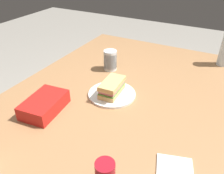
# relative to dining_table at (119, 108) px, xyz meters

# --- Properties ---
(dining_table) EXTENTS (1.69, 1.18, 0.75)m
(dining_table) POSITION_rel_dining_table_xyz_m (0.00, 0.00, 0.00)
(dining_table) COLOR #9E7047
(dining_table) RESTS_ON ground_plane
(paper_plate) EXTENTS (0.26, 0.26, 0.01)m
(paper_plate) POSITION_rel_dining_table_xyz_m (-0.00, -0.04, 0.08)
(paper_plate) COLOR white
(paper_plate) RESTS_ON dining_table
(sandwich) EXTENTS (0.19, 0.11, 0.08)m
(sandwich) POSITION_rel_dining_table_xyz_m (0.00, -0.04, 0.13)
(sandwich) COLOR #DBB26B
(sandwich) RESTS_ON paper_plate
(chip_bag) EXTENTS (0.24, 0.17, 0.07)m
(chip_bag) POSITION_rel_dining_table_xyz_m (0.27, -0.27, 0.11)
(chip_bag) COLOR red
(chip_bag) RESTS_ON dining_table
(plastic_cup_stack) EXTENTS (0.08, 0.08, 0.13)m
(plastic_cup_stack) POSITION_rel_dining_table_xyz_m (-0.26, -0.19, 0.14)
(plastic_cup_stack) COLOR silver
(plastic_cup_stack) RESTS_ON dining_table
(paper_napkin) EXTENTS (0.16, 0.16, 0.01)m
(paper_napkin) POSITION_rel_dining_table_xyz_m (0.33, 0.39, 0.08)
(paper_napkin) COLOR white
(paper_napkin) RESTS_ON dining_table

